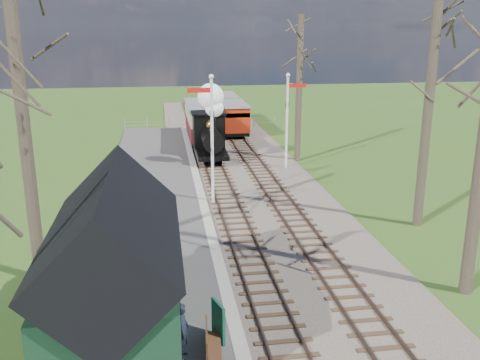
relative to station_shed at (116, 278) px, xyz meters
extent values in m
ellipsoid|color=#385B23|center=(14.30, 61.00, -20.31)|extent=(70.40, 44.00, 19.80)
ellipsoid|color=#385B23|center=(39.30, 54.00, -15.39)|extent=(51.20, 32.00, 14.40)
ellipsoid|color=#385B23|center=(-3.70, 66.00, -18.67)|extent=(64.00, 40.00, 18.00)
cube|color=brown|center=(5.60, 18.00, -2.22)|extent=(8.00, 60.00, 0.10)
cube|color=brown|center=(3.80, 18.00, -2.13)|extent=(0.07, 60.00, 0.12)
cube|color=brown|center=(4.80, 18.00, -2.13)|extent=(0.07, 60.00, 0.12)
cube|color=#38281C|center=(4.30, 18.00, -2.17)|extent=(1.60, 60.00, 0.09)
cube|color=brown|center=(6.40, 18.00, -2.13)|extent=(0.07, 60.00, 0.12)
cube|color=brown|center=(7.40, 18.00, -2.13)|extent=(0.07, 60.00, 0.12)
cube|color=#38281C|center=(6.90, 18.00, -2.17)|extent=(1.60, 60.00, 0.09)
cube|color=#474442|center=(0.80, 10.00, -2.17)|extent=(5.00, 44.00, 0.20)
cube|color=#B2AD9E|center=(3.10, 10.00, -2.16)|extent=(0.40, 44.00, 0.21)
cube|color=black|center=(0.00, 0.00, -0.77)|extent=(3.00, 6.00, 2.60)
cube|color=black|center=(0.00, 0.00, 1.08)|extent=(3.25, 6.30, 3.25)
cube|color=black|center=(1.52, -1.00, -1.07)|extent=(0.06, 1.20, 2.00)
cylinder|color=silver|center=(3.60, 12.00, 0.73)|extent=(0.14, 0.14, 6.00)
sphere|color=silver|center=(3.60, 12.00, 3.83)|extent=(0.24, 0.24, 0.24)
cube|color=#B7140F|center=(3.05, 12.00, 3.23)|extent=(1.10, 0.08, 0.22)
cube|color=black|center=(3.60, 12.00, 2.13)|extent=(0.18, 0.06, 0.30)
cylinder|color=silver|center=(8.60, 18.00, 0.48)|extent=(0.14, 0.14, 5.50)
sphere|color=silver|center=(8.60, 18.00, 3.33)|extent=(0.24, 0.24, 0.24)
cube|color=#B7140F|center=(9.15, 18.00, 2.73)|extent=(1.10, 0.08, 0.22)
cube|color=black|center=(8.60, 18.00, 1.63)|extent=(0.18, 0.06, 0.30)
cylinder|color=#382D23|center=(-3.00, 5.00, 3.23)|extent=(0.41, 0.41, 11.00)
cylinder|color=#382D23|center=(12.10, 8.00, 2.73)|extent=(0.40, 0.40, 10.00)
cylinder|color=#382D23|center=(9.80, 20.00, 2.23)|extent=(0.39, 0.39, 9.00)
cube|color=slate|center=(4.60, 32.00, -1.52)|extent=(12.60, 0.02, 0.01)
cube|color=slate|center=(4.60, 32.00, -1.82)|extent=(12.60, 0.02, 0.02)
cylinder|color=slate|center=(4.60, 32.00, -1.77)|extent=(0.08, 0.08, 1.00)
cube|color=black|center=(4.30, 20.52, -1.57)|extent=(1.86, 4.38, 0.27)
cylinder|color=black|center=(4.30, 19.87, -0.59)|extent=(1.20, 2.85, 1.20)
cube|color=black|center=(4.30, 21.84, -0.48)|extent=(1.97, 1.75, 2.19)
cylinder|color=black|center=(4.30, 18.77, 0.40)|extent=(0.31, 0.31, 0.88)
sphere|color=gold|center=(4.30, 20.20, 0.18)|extent=(0.57, 0.57, 0.57)
sphere|color=white|center=(4.40, 18.77, 1.44)|extent=(1.09, 1.09, 1.09)
sphere|color=white|center=(4.20, 18.88, 2.09)|extent=(1.53, 1.53, 1.53)
cylinder|color=black|center=(3.80, 19.21, -1.72)|extent=(0.11, 0.70, 0.70)
cylinder|color=black|center=(4.80, 19.21, -1.72)|extent=(0.11, 0.70, 0.70)
cube|color=black|center=(4.30, 26.52, -1.68)|extent=(2.08, 7.66, 0.33)
cube|color=maroon|center=(4.30, 26.52, -1.03)|extent=(2.19, 7.66, 0.99)
cube|color=beige|center=(4.30, 26.52, -0.04)|extent=(2.19, 7.66, 0.99)
cube|color=slate|center=(4.30, 26.52, 0.51)|extent=(2.30, 7.88, 0.13)
cube|color=black|center=(6.90, 28.74, -1.74)|extent=(1.78, 4.68, 0.28)
cube|color=#A5230D|center=(6.90, 28.74, -1.18)|extent=(1.87, 4.68, 0.84)
cube|color=beige|center=(6.90, 28.74, -0.34)|extent=(1.87, 4.68, 0.84)
cube|color=slate|center=(6.90, 28.74, 0.13)|extent=(1.97, 4.87, 0.11)
cube|color=black|center=(6.90, 34.24, -1.74)|extent=(1.78, 4.68, 0.28)
cube|color=#A5230D|center=(6.90, 34.24, -1.18)|extent=(1.87, 4.68, 0.84)
cube|color=beige|center=(6.90, 34.24, -0.34)|extent=(1.87, 4.68, 0.84)
cube|color=slate|center=(6.90, 34.24, 0.13)|extent=(1.97, 4.87, 0.11)
cube|color=#104D3A|center=(2.56, 0.14, -1.52)|extent=(0.30, 0.73, 1.09)
cube|color=silver|center=(2.61, 0.16, -1.52)|extent=(0.21, 0.62, 0.89)
cube|color=#4D2F1B|center=(2.37, -0.54, -1.85)|extent=(0.49, 1.37, 0.06)
cube|color=#4D2F1B|center=(2.19, -0.52, -1.59)|extent=(0.15, 1.34, 0.57)
cube|color=#4D2F1B|center=(2.22, 0.04, -1.97)|extent=(0.06, 0.06, 0.19)
imported|color=black|center=(1.58, -0.54, -1.30)|extent=(0.41, 0.58, 1.53)
camera|label=1|loc=(1.28, -12.40, 6.00)|focal=40.00mm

